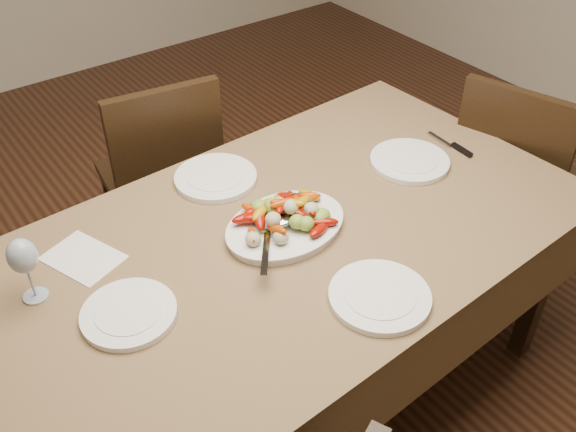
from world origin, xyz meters
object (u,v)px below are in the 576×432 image
Objects in this scene: plate_left at (129,314)px; wine_glass at (26,268)px; serving_platter at (285,228)px; plate_near at (380,297)px; plate_far at (216,178)px; chair_far at (159,176)px; dining_table at (288,320)px; chair_right at (517,181)px; plate_right at (410,161)px.

wine_glass reaches higher than plate_left.
serving_platter is 1.51× the size of plate_left.
plate_near is at bearing -31.26° from plate_left.
plate_far and plate_near have the same top height.
plate_near is at bearing 100.25° from chair_far.
plate_left is at bearing -177.16° from dining_table.
plate_left is 0.28m from wine_glass.
plate_left is (-0.52, -0.03, 0.39)m from dining_table.
serving_platter is 0.52m from plate_left.
chair_right is at bearing 0.31° from plate_left.
dining_table is 6.86× the size of plate_near.
wine_glass is at bearing 54.01° from chair_far.
chair_far reaches higher than plate_far.
chair_far is (-0.01, 0.87, 0.10)m from dining_table.
plate_near is (0.55, -0.33, 0.00)m from plate_left.
chair_right reaches higher than plate_right.
chair_far is at bearing 60.19° from plate_left.
chair_far is at bearing 87.38° from plate_far.
chair_far is 1.04m from wine_glass.
plate_right is (0.55, -0.83, 0.29)m from chair_far.
serving_platter is 1.38× the size of plate_right.
serving_platter is at bearing 72.71° from chair_right.
serving_platter is 0.35m from plate_far.
wine_glass is at bearing 67.88° from chair_right.
chair_far is 3.56× the size of plate_right.
plate_far is (-0.58, 0.31, 0.00)m from plate_right.
plate_right and plate_far have the same top height.
plate_near is 1.31× the size of wine_glass.
chair_far is 1.00× the size of chair_right.
chair_far and chair_right have the same top height.
chair_right is 2.58× the size of serving_platter.
chair_right is 3.53× the size of plate_far.
plate_near is at bearing -85.22° from serving_platter.
serving_platter reaches higher than plate_right.
dining_table is 0.88m from chair_far.
chair_right is 1.26m from plate_far.
chair_far reaches higher than dining_table.
dining_table is 0.86m from wine_glass.
chair_right reaches higher than plate_left.
dining_table is at bearing 94.69° from plate_near.
serving_platter is 0.71m from wine_glass.
chair_far is 4.64× the size of wine_glass.
plate_right is 0.65m from plate_far.
chair_far is at bearing 90.29° from serving_platter.
chair_right reaches higher than plate_near.
plate_right is 0.99× the size of plate_far.
plate_right is 1.30× the size of wine_glass.
dining_table is 7.56× the size of plate_left.
chair_right is 1.20m from plate_near.
dining_table is at bearing 98.99° from chair_far.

